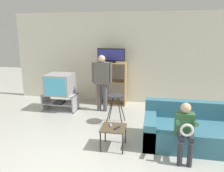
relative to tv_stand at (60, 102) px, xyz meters
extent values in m
cube|color=silver|center=(1.44, 1.07, 1.08)|extent=(6.40, 0.06, 2.60)
cube|color=#A8A8AD|center=(0.00, 0.01, -0.21)|extent=(0.88, 0.49, 0.02)
cube|color=#A8A8AD|center=(0.00, 0.01, -0.02)|extent=(0.85, 0.49, 0.02)
cube|color=#A8A8AD|center=(0.00, 0.01, 0.22)|extent=(0.88, 0.49, 0.02)
cube|color=#A8A8AD|center=(-0.42, 0.01, 0.00)|extent=(0.03, 0.49, 0.45)
cube|color=#A8A8AD|center=(0.42, 0.01, 0.00)|extent=(0.03, 0.49, 0.45)
cube|color=black|center=(0.00, -0.06, 0.01)|extent=(0.24, 0.28, 0.05)
cube|color=#9E9EA3|center=(0.02, 0.00, 0.50)|extent=(0.65, 0.62, 0.54)
cube|color=#4CB7E0|center=(0.02, -0.31, 0.50)|extent=(0.57, 0.01, 0.46)
cube|color=#9E7A51|center=(0.86, 0.77, 0.39)|extent=(0.03, 0.46, 1.22)
cube|color=#9E7A51|center=(1.66, 0.77, 0.39)|extent=(0.03, 0.46, 1.22)
cube|color=#9E7A51|center=(1.26, 0.77, -0.20)|extent=(0.77, 0.46, 0.03)
cube|color=#9E7A51|center=(1.26, 0.77, 0.45)|extent=(0.77, 0.46, 0.03)
cube|color=#9E7A51|center=(1.26, 0.77, 0.98)|extent=(0.77, 0.46, 0.03)
cube|color=black|center=(1.11, 0.71, 0.58)|extent=(0.18, 0.04, 0.22)
cube|color=black|center=(1.24, 0.77, 1.02)|extent=(0.27, 0.20, 0.04)
cube|color=black|center=(1.24, 0.77, 1.21)|extent=(0.77, 0.04, 0.35)
cube|color=#333899|center=(1.24, 0.75, 1.21)|extent=(0.72, 0.01, 0.30)
cylinder|color=black|center=(1.50, -0.76, 0.11)|extent=(0.17, 0.19, 0.67)
cylinder|color=black|center=(1.74, -0.76, 0.11)|extent=(0.17, 0.19, 0.67)
cylinder|color=black|center=(1.50, -0.50, 0.11)|extent=(0.17, 0.19, 0.67)
cylinder|color=black|center=(1.74, -0.50, 0.11)|extent=(0.17, 0.19, 0.67)
cylinder|color=#333338|center=(1.62, -0.63, 0.46)|extent=(0.37, 0.37, 0.02)
cube|color=brown|center=(1.76, -1.69, 0.17)|extent=(0.44, 0.44, 0.02)
cylinder|color=black|center=(1.56, -1.88, -0.03)|extent=(0.02, 0.02, 0.38)
cylinder|color=black|center=(1.95, -1.88, -0.03)|extent=(0.02, 0.02, 0.38)
cylinder|color=black|center=(1.56, -1.49, -0.03)|extent=(0.02, 0.02, 0.38)
cylinder|color=black|center=(1.95, -1.49, -0.03)|extent=(0.02, 0.02, 0.38)
cube|color=#232328|center=(1.83, -1.72, 0.19)|extent=(0.10, 0.14, 0.02)
cube|color=gray|center=(1.70, -1.63, 0.19)|extent=(0.08, 0.15, 0.02)
cube|color=teal|center=(3.21, -1.32, -0.02)|extent=(1.84, 0.96, 0.40)
cube|color=teal|center=(3.21, -0.94, 0.35)|extent=(1.84, 0.20, 0.34)
cube|color=teal|center=(2.40, -1.32, 0.04)|extent=(0.22, 0.96, 0.52)
cylinder|color=#4C4C56|center=(1.04, 0.13, 0.15)|extent=(0.11, 0.11, 0.75)
cylinder|color=#4C4C56|center=(1.21, 0.13, 0.15)|extent=(0.11, 0.11, 0.75)
cube|color=#5B5651|center=(1.12, 0.13, 0.81)|extent=(0.38, 0.20, 0.56)
cylinder|color=#5B5651|center=(0.89, 0.13, 0.82)|extent=(0.08, 0.08, 0.53)
cylinder|color=#5B5651|center=(1.35, 0.13, 0.82)|extent=(0.08, 0.08, 0.53)
sphere|color=beige|center=(1.12, 0.13, 1.18)|extent=(0.18, 0.18, 0.18)
cylinder|color=#2D2D38|center=(2.88, -2.04, -0.02)|extent=(0.08, 0.08, 0.40)
cylinder|color=#2D2D38|center=(3.03, -2.04, -0.02)|extent=(0.08, 0.08, 0.40)
cylinder|color=#2D2D38|center=(2.88, -1.89, 0.22)|extent=(0.09, 0.30, 0.09)
cylinder|color=#2D2D38|center=(3.03, -1.89, 0.22)|extent=(0.09, 0.30, 0.09)
cube|color=#33663D|center=(2.96, -1.74, 0.37)|extent=(0.30, 0.17, 0.38)
cylinder|color=#33663D|center=(2.82, -1.86, 0.44)|extent=(0.06, 0.31, 0.14)
cylinder|color=#33663D|center=(3.09, -1.86, 0.44)|extent=(0.06, 0.31, 0.14)
sphere|color=#DBAD89|center=(2.96, -1.74, 0.64)|extent=(0.17, 0.17, 0.17)
torus|color=white|center=(2.96, -2.02, 0.39)|extent=(0.21, 0.04, 0.21)
camera|label=1|loc=(2.40, -5.24, 1.85)|focal=35.00mm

